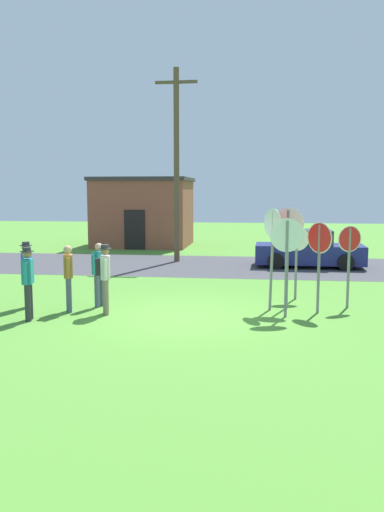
{
  "coord_description": "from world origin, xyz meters",
  "views": [
    {
      "loc": [
        1.81,
        -12.07,
        3.0
      ],
      "look_at": [
        0.02,
        1.68,
        1.3
      ],
      "focal_mm": 36.33,
      "sensor_mm": 36.0,
      "label": 1
    }
  ],
  "objects_px": {
    "person_near_signs": "(28,279)",
    "stop_sign_nearest": "(319,251)",
    "stop_sign_center_cluster": "(272,241)",
    "stop_sign_tallest": "(296,250)",
    "stop_sign_leaning_left": "(287,249)",
    "person_in_teal": "(27,270)",
    "person_holding_notes": "(68,275)",
    "parked_car_on_street": "(308,250)",
    "person_in_blue": "(99,271)",
    "stop_sign_leaning_right": "(288,239)",
    "person_with_sunhat": "(105,274)",
    "stop_sign_far_back": "(349,253)",
    "utility_pole": "(177,162)"
  },
  "relations": [
    {
      "from": "parked_car_on_street",
      "to": "person_holding_notes",
      "type": "relative_size",
      "value": 2.57
    },
    {
      "from": "stop_sign_center_cluster",
      "to": "stop_sign_tallest",
      "type": "xyz_separation_m",
      "value": [
        0.71,
        1.45,
        -0.38
      ]
    },
    {
      "from": "parked_car_on_street",
      "to": "person_near_signs",
      "type": "distance_m",
      "value": 12.36
    },
    {
      "from": "person_near_signs",
      "to": "stop_sign_leaning_right",
      "type": "bearing_deg",
      "value": 18.88
    },
    {
      "from": "parked_car_on_street",
      "to": "person_in_teal",
      "type": "relative_size",
      "value": 2.5
    },
    {
      "from": "utility_pole",
      "to": "stop_sign_leaning_right",
      "type": "relative_size",
      "value": 3.13
    },
    {
      "from": "stop_sign_leaning_right",
      "to": "person_near_signs",
      "type": "bearing_deg",
      "value": -161.12
    },
    {
      "from": "parked_car_on_street",
      "to": "person_near_signs",
      "type": "height_order",
      "value": "person_near_signs"
    },
    {
      "from": "parked_car_on_street",
      "to": "stop_sign_leaning_left",
      "type": "xyz_separation_m",
      "value": [
        -1.31,
        -8.82,
        0.97
      ]
    },
    {
      "from": "stop_sign_far_back",
      "to": "stop_sign_nearest",
      "type": "xyz_separation_m",
      "value": [
        -0.84,
        -0.71,
        0.11
      ]
    },
    {
      "from": "stop_sign_tallest",
      "to": "person_near_signs",
      "type": "xyz_separation_m",
      "value": [
        -6.41,
        -3.31,
        -0.42
      ]
    },
    {
      "from": "stop_sign_tallest",
      "to": "person_in_blue",
      "type": "relative_size",
      "value": 1.22
    },
    {
      "from": "person_near_signs",
      "to": "person_in_blue",
      "type": "xyz_separation_m",
      "value": [
        1.2,
        1.67,
        -0.03
      ]
    },
    {
      "from": "person_in_teal",
      "to": "parked_car_on_street",
      "type": "bearing_deg",
      "value": 47.38
    },
    {
      "from": "stop_sign_leaning_right",
      "to": "person_with_sunhat",
      "type": "height_order",
      "value": "stop_sign_leaning_right"
    },
    {
      "from": "stop_sign_leaning_left",
      "to": "person_in_blue",
      "type": "relative_size",
      "value": 1.42
    },
    {
      "from": "person_near_signs",
      "to": "stop_sign_nearest",
      "type": "bearing_deg",
      "value": 13.55
    },
    {
      "from": "stop_sign_far_back",
      "to": "person_in_blue",
      "type": "xyz_separation_m",
      "value": [
        -6.48,
        -0.69,
        -0.5
      ]
    },
    {
      "from": "stop_sign_nearest",
      "to": "person_with_sunhat",
      "type": "relative_size",
      "value": 1.31
    },
    {
      "from": "person_in_teal",
      "to": "person_near_signs",
      "type": "relative_size",
      "value": 1.0
    },
    {
      "from": "stop_sign_tallest",
      "to": "person_in_teal",
      "type": "xyz_separation_m",
      "value": [
        -7.04,
        -2.01,
        -0.42
      ]
    },
    {
      "from": "stop_sign_nearest",
      "to": "stop_sign_center_cluster",
      "type": "distance_m",
      "value": 1.19
    },
    {
      "from": "stop_sign_far_back",
      "to": "stop_sign_center_cluster",
      "type": "bearing_deg",
      "value": -165.9
    },
    {
      "from": "stop_sign_leaning_right",
      "to": "person_near_signs",
      "type": "height_order",
      "value": "stop_sign_leaning_right"
    },
    {
      "from": "parked_car_on_street",
      "to": "person_in_teal",
      "type": "height_order",
      "value": "person_in_teal"
    },
    {
      "from": "person_with_sunhat",
      "to": "person_holding_notes",
      "type": "height_order",
      "value": "person_with_sunhat"
    },
    {
      "from": "person_with_sunhat",
      "to": "stop_sign_tallest",
      "type": "bearing_deg",
      "value": 27.11
    },
    {
      "from": "stop_sign_leaning_right",
      "to": "person_in_teal",
      "type": "height_order",
      "value": "stop_sign_leaning_right"
    },
    {
      "from": "stop_sign_center_cluster",
      "to": "person_near_signs",
      "type": "distance_m",
      "value": 6.04
    },
    {
      "from": "stop_sign_center_cluster",
      "to": "person_holding_notes",
      "type": "distance_m",
      "value": 5.22
    },
    {
      "from": "stop_sign_leaning_left",
      "to": "person_holding_notes",
      "type": "xyz_separation_m",
      "value": [
        -5.41,
        -0.16,
        -0.7
      ]
    },
    {
      "from": "utility_pole",
      "to": "stop_sign_nearest",
      "type": "relative_size",
      "value": 3.61
    },
    {
      "from": "utility_pole",
      "to": "stop_sign_leaning_right",
      "type": "height_order",
      "value": "utility_pole"
    },
    {
      "from": "utility_pole",
      "to": "stop_sign_tallest",
      "type": "xyz_separation_m",
      "value": [
        4.61,
        -7.55,
        -2.89
      ]
    },
    {
      "from": "stop_sign_leaning_left",
      "to": "person_in_teal",
      "type": "distance_m",
      "value": 6.69
    },
    {
      "from": "stop_sign_far_back",
      "to": "stop_sign_leaning_left",
      "type": "bearing_deg",
      "value": -143.51
    },
    {
      "from": "utility_pole",
      "to": "person_in_blue",
      "type": "bearing_deg",
      "value": -93.7
    },
    {
      "from": "utility_pole",
      "to": "stop_sign_center_cluster",
      "type": "xyz_separation_m",
      "value": [
        3.9,
        -9.0,
        -2.52
      ]
    },
    {
      "from": "stop_sign_far_back",
      "to": "stop_sign_nearest",
      "type": "height_order",
      "value": "stop_sign_nearest"
    },
    {
      "from": "stop_sign_center_cluster",
      "to": "stop_sign_tallest",
      "type": "relative_size",
      "value": 1.26
    },
    {
      "from": "stop_sign_leaning_left",
      "to": "person_with_sunhat",
      "type": "bearing_deg",
      "value": -176.29
    },
    {
      "from": "parked_car_on_street",
      "to": "person_in_blue",
      "type": "distance_m",
      "value": 10.31
    },
    {
      "from": "stop_sign_tallest",
      "to": "person_with_sunhat",
      "type": "distance_m",
      "value": 5.42
    },
    {
      "from": "stop_sign_leaning_left",
      "to": "person_in_teal",
      "type": "relative_size",
      "value": 1.38
    },
    {
      "from": "stop_sign_far_back",
      "to": "person_in_teal",
      "type": "distance_m",
      "value": 8.4
    },
    {
      "from": "stop_sign_leaning_right",
      "to": "utility_pole",
      "type": "bearing_deg",
      "value": 116.09
    },
    {
      "from": "stop_sign_leaning_right",
      "to": "person_in_blue",
      "type": "bearing_deg",
      "value": -175.13
    },
    {
      "from": "utility_pole",
      "to": "stop_sign_far_back",
      "type": "height_order",
      "value": "utility_pole"
    },
    {
      "from": "stop_sign_nearest",
      "to": "person_in_blue",
      "type": "xyz_separation_m",
      "value": [
        -5.64,
        0.02,
        -0.61
      ]
    },
    {
      "from": "stop_sign_leaning_left",
      "to": "stop_sign_center_cluster",
      "type": "height_order",
      "value": "stop_sign_center_cluster"
    }
  ]
}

